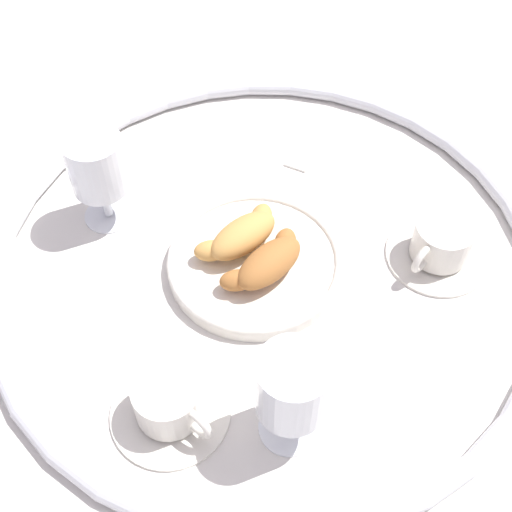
{
  "coord_description": "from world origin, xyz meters",
  "views": [
    {
      "loc": [
        -0.26,
        -0.48,
        0.72
      ],
      "look_at": [
        -0.02,
        -0.0,
        0.03
      ],
      "focal_mm": 48.15,
      "sensor_mm": 36.0,
      "label": 1
    }
  ],
  "objects": [
    {
      "name": "ground_plane",
      "position": [
        0.0,
        0.0,
        0.0
      ],
      "size": [
        2.2,
        2.2,
        0.0
      ],
      "primitive_type": "plane",
      "color": "silver"
    },
    {
      "name": "table_chrome_rim",
      "position": [
        0.0,
        0.0,
        0.01
      ],
      "size": [
        0.72,
        0.72,
        0.02
      ],
      "primitive_type": "torus",
      "color": "silver",
      "rests_on": "ground_plane"
    },
    {
      "name": "pastry_plate",
      "position": [
        -0.02,
        -0.0,
        0.01
      ],
      "size": [
        0.23,
        0.23,
        0.02
      ],
      "color": "silver",
      "rests_on": "ground_plane"
    },
    {
      "name": "croissant_large",
      "position": [
        -0.01,
        -0.03,
        0.04
      ],
      "size": [
        0.13,
        0.09,
        0.04
      ],
      "color": "#AD6B33",
      "rests_on": "pastry_plate"
    },
    {
      "name": "croissant_small",
      "position": [
        -0.02,
        0.03,
        0.04
      ],
      "size": [
        0.13,
        0.09,
        0.04
      ],
      "color": "#D6994C",
      "rests_on": "pastry_plate"
    },
    {
      "name": "coffee_cup_near",
      "position": [
        0.21,
        -0.09,
        0.03
      ],
      "size": [
        0.14,
        0.14,
        0.06
      ],
      "color": "silver",
      "rests_on": "ground_plane"
    },
    {
      "name": "coffee_cup_far",
      "position": [
        -0.19,
        -0.14,
        0.03
      ],
      "size": [
        0.14,
        0.14,
        0.06
      ],
      "color": "silver",
      "rests_on": "ground_plane"
    },
    {
      "name": "juice_glass_left",
      "position": [
        -0.16,
        0.17,
        0.09
      ],
      "size": [
        0.08,
        0.08,
        0.14
      ],
      "color": "white",
      "rests_on": "ground_plane"
    },
    {
      "name": "juice_glass_right",
      "position": [
        -0.08,
        -0.22,
        0.09
      ],
      "size": [
        0.08,
        0.08,
        0.14
      ],
      "color": "white",
      "rests_on": "ground_plane"
    },
    {
      "name": "sugar_packet",
      "position": [
        0.14,
        0.15,
        0.0
      ],
      "size": [
        0.06,
        0.06,
        0.01
      ],
      "primitive_type": "cube",
      "rotation": [
        0.0,
        0.0,
        0.65
      ],
      "color": "white",
      "rests_on": "ground_plane"
    }
  ]
}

